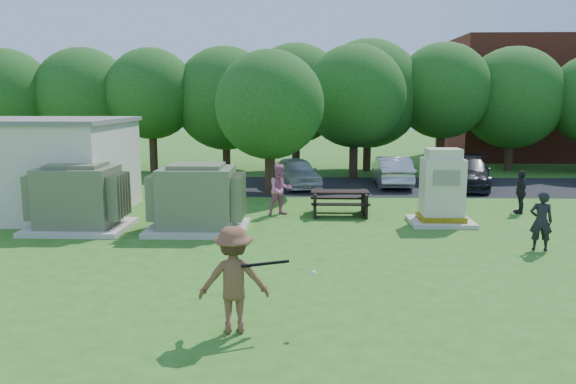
{
  "coord_description": "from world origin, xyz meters",
  "views": [
    {
      "loc": [
        0.49,
        -12.35,
        4.02
      ],
      "look_at": [
        0.0,
        4.0,
        1.3
      ],
      "focal_mm": 35.0,
      "sensor_mm": 36.0,
      "label": 1
    }
  ],
  "objects_px": {
    "batter": "(234,280)",
    "car_white": "(297,172)",
    "person_by_generator": "(541,221)",
    "transformer_left": "(78,199)",
    "car_silver_a": "(392,171)",
    "car_dark": "(468,173)",
    "transformer_right": "(197,199)",
    "generator_cabinet": "(442,191)",
    "person_walking_right": "(521,192)",
    "person_at_picnic": "(280,190)",
    "picnic_table": "(340,200)"
  },
  "relations": [
    {
      "from": "transformer_left",
      "to": "generator_cabinet",
      "type": "height_order",
      "value": "generator_cabinet"
    },
    {
      "from": "transformer_left",
      "to": "person_walking_right",
      "type": "bearing_deg",
      "value": 11.44
    },
    {
      "from": "person_by_generator",
      "to": "car_white",
      "type": "xyz_separation_m",
      "value": [
        -6.69,
        10.74,
        -0.12
      ]
    },
    {
      "from": "generator_cabinet",
      "to": "car_silver_a",
      "type": "bearing_deg",
      "value": 92.58
    },
    {
      "from": "transformer_right",
      "to": "picnic_table",
      "type": "height_order",
      "value": "transformer_right"
    },
    {
      "from": "car_silver_a",
      "to": "transformer_left",
      "type": "bearing_deg",
      "value": 40.37
    },
    {
      "from": "car_silver_a",
      "to": "batter",
      "type": "bearing_deg",
      "value": 73.06
    },
    {
      "from": "person_by_generator",
      "to": "person_at_picnic",
      "type": "height_order",
      "value": "person_at_picnic"
    },
    {
      "from": "transformer_right",
      "to": "person_by_generator",
      "type": "bearing_deg",
      "value": -11.95
    },
    {
      "from": "transformer_right",
      "to": "person_walking_right",
      "type": "distance_m",
      "value": 11.34
    },
    {
      "from": "transformer_right",
      "to": "person_at_picnic",
      "type": "xyz_separation_m",
      "value": [
        2.44,
        2.4,
        -0.08
      ]
    },
    {
      "from": "transformer_right",
      "to": "transformer_left",
      "type": "bearing_deg",
      "value": 180.0
    },
    {
      "from": "car_white",
      "to": "car_silver_a",
      "type": "xyz_separation_m",
      "value": [
        4.44,
        0.53,
        0.01
      ]
    },
    {
      "from": "transformer_left",
      "to": "person_walking_right",
      "type": "height_order",
      "value": "transformer_left"
    },
    {
      "from": "person_at_picnic",
      "to": "transformer_right",
      "type": "bearing_deg",
      "value": -157.87
    },
    {
      "from": "person_by_generator",
      "to": "transformer_right",
      "type": "bearing_deg",
      "value": 0.82
    },
    {
      "from": "batter",
      "to": "person_walking_right",
      "type": "bearing_deg",
      "value": -137.12
    },
    {
      "from": "batter",
      "to": "person_at_picnic",
      "type": "height_order",
      "value": "batter"
    },
    {
      "from": "car_white",
      "to": "car_dark",
      "type": "relative_size",
      "value": 0.83
    },
    {
      "from": "person_by_generator",
      "to": "car_silver_a",
      "type": "xyz_separation_m",
      "value": [
        -2.25,
        11.27,
        -0.11
      ]
    },
    {
      "from": "batter",
      "to": "car_silver_a",
      "type": "bearing_deg",
      "value": -114.51
    },
    {
      "from": "transformer_left",
      "to": "batter",
      "type": "bearing_deg",
      "value": -52.74
    },
    {
      "from": "transformer_left",
      "to": "car_dark",
      "type": "bearing_deg",
      "value": 31.21
    },
    {
      "from": "picnic_table",
      "to": "car_white",
      "type": "xyz_separation_m",
      "value": [
        -1.6,
        6.24,
        0.15
      ]
    },
    {
      "from": "generator_cabinet",
      "to": "picnic_table",
      "type": "distance_m",
      "value": 3.51
    },
    {
      "from": "car_white",
      "to": "car_silver_a",
      "type": "bearing_deg",
      "value": -8.74
    },
    {
      "from": "batter",
      "to": "person_by_generator",
      "type": "relative_size",
      "value": 1.17
    },
    {
      "from": "car_white",
      "to": "car_dark",
      "type": "distance_m",
      "value": 7.81
    },
    {
      "from": "generator_cabinet",
      "to": "car_white",
      "type": "xyz_separation_m",
      "value": [
        -4.8,
        7.58,
        -0.39
      ]
    },
    {
      "from": "batter",
      "to": "car_dark",
      "type": "xyz_separation_m",
      "value": [
        8.66,
        16.33,
        -0.24
      ]
    },
    {
      "from": "transformer_left",
      "to": "batter",
      "type": "relative_size",
      "value": 1.59
    },
    {
      "from": "person_walking_right",
      "to": "transformer_right",
      "type": "bearing_deg",
      "value": -69.41
    },
    {
      "from": "car_dark",
      "to": "person_walking_right",
      "type": "bearing_deg",
      "value": -72.11
    },
    {
      "from": "generator_cabinet",
      "to": "car_white",
      "type": "distance_m",
      "value": 8.98
    },
    {
      "from": "person_at_picnic",
      "to": "car_white",
      "type": "xyz_separation_m",
      "value": [
        0.48,
        6.3,
        -0.21
      ]
    },
    {
      "from": "batter",
      "to": "person_at_picnic",
      "type": "relative_size",
      "value": 1.05
    },
    {
      "from": "transformer_left",
      "to": "batter",
      "type": "distance_m",
      "value": 9.54
    },
    {
      "from": "car_silver_a",
      "to": "car_dark",
      "type": "bearing_deg",
      "value": 172.22
    },
    {
      "from": "person_walking_right",
      "to": "car_dark",
      "type": "height_order",
      "value": "person_walking_right"
    },
    {
      "from": "transformer_left",
      "to": "batter",
      "type": "height_order",
      "value": "transformer_left"
    },
    {
      "from": "car_white",
      "to": "generator_cabinet",
      "type": "bearing_deg",
      "value": -73.16
    },
    {
      "from": "generator_cabinet",
      "to": "car_dark",
      "type": "relative_size",
      "value": 0.51
    },
    {
      "from": "transformer_right",
      "to": "picnic_table",
      "type": "distance_m",
      "value": 5.17
    },
    {
      "from": "picnic_table",
      "to": "person_at_picnic",
      "type": "relative_size",
      "value": 1.12
    },
    {
      "from": "batter",
      "to": "car_white",
      "type": "relative_size",
      "value": 0.47
    },
    {
      "from": "picnic_table",
      "to": "batter",
      "type": "relative_size",
      "value": 1.06
    },
    {
      "from": "person_by_generator",
      "to": "car_white",
      "type": "height_order",
      "value": "person_by_generator"
    },
    {
      "from": "picnic_table",
      "to": "car_silver_a",
      "type": "bearing_deg",
      "value": 67.26
    },
    {
      "from": "generator_cabinet",
      "to": "car_dark",
      "type": "xyz_separation_m",
      "value": [
        3.01,
        7.61,
        -0.37
      ]
    },
    {
      "from": "car_white",
      "to": "transformer_right",
      "type": "bearing_deg",
      "value": -124.08
    }
  ]
}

